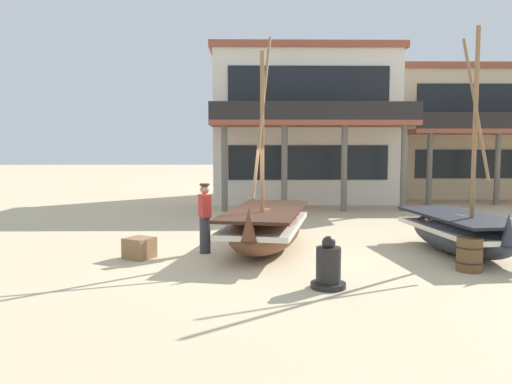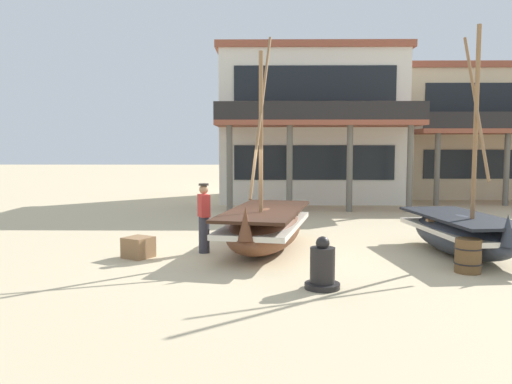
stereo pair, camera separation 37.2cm
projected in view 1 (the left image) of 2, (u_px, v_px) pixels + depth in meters
name	position (u px, v px, depth m)	size (l,w,h in m)	color
ground_plane	(257.00, 254.00, 12.51)	(120.00, 120.00, 0.00)	#CCB78E
fishing_boat_near_left	(461.00, 232.00, 12.47)	(1.98, 4.08, 5.25)	#2D333D
fishing_boat_centre_large	(266.00, 227.00, 12.92)	(2.53, 4.71, 5.31)	brown
fisherman_by_hull	(205.00, 219.00, 12.51)	(0.34, 0.42, 1.68)	#33333D
capstan_winch	(328.00, 268.00, 9.46)	(0.65, 0.65, 0.96)	black
wooden_barrel	(469.00, 254.00, 10.73)	(0.56, 0.56, 0.70)	brown
cargo_crate	(139.00, 248.00, 11.98)	(0.58, 0.58, 0.48)	olive
harbor_building_main	(302.00, 126.00, 25.29)	(8.57, 8.51, 7.07)	silver
harbor_building_annex	(481.00, 133.00, 27.66)	(10.89, 8.47, 6.55)	beige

